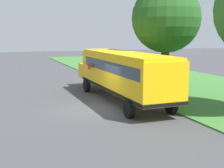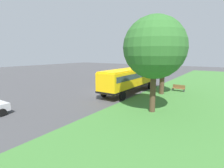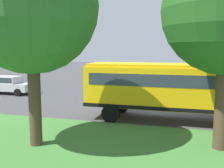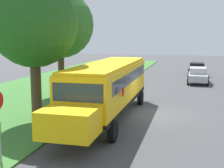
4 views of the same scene
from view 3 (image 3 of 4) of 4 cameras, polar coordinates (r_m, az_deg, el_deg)
ground_plane at (r=17.48m, az=10.96°, el=-5.62°), size 120.00×120.00×0.00m
school_bus at (r=14.66m, az=16.20°, el=-0.66°), size 2.84×12.42×3.16m
car_silver_nearest at (r=25.11m, az=-21.58°, el=0.02°), size 2.02×4.40×1.56m
oak_tree_roadside_mid at (r=10.98m, az=-17.01°, el=15.64°), size 5.21×5.21×8.19m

